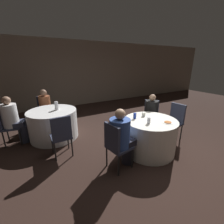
# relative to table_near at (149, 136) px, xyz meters

# --- Properties ---
(ground_plane) EXTENTS (16.00, 16.00, 0.00)m
(ground_plane) POSITION_rel_table_near_xyz_m (-0.04, 0.06, -0.37)
(ground_plane) COLOR black
(wall_back) EXTENTS (16.00, 0.06, 2.80)m
(wall_back) POSITION_rel_table_near_xyz_m (-0.04, 4.53, 1.03)
(wall_back) COLOR #7A6B5B
(wall_back) RESTS_ON ground_plane
(table_near) EXTENTS (1.12, 1.12, 0.74)m
(table_near) POSITION_rel_table_near_xyz_m (0.00, 0.00, 0.00)
(table_near) COLOR white
(table_near) RESTS_ON ground_plane
(table_far) EXTENTS (1.21, 1.21, 0.74)m
(table_far) POSITION_rel_table_near_xyz_m (-1.73, 1.71, 0.00)
(table_far) COLOR white
(table_far) RESTS_ON ground_plane
(chair_near_west) EXTENTS (0.47, 0.46, 0.92)m
(chair_near_west) POSITION_rel_table_near_xyz_m (-0.96, -0.17, 0.17)
(chair_near_west) COLOR #2D3347
(chair_near_west) RESTS_ON ground_plane
(chair_near_east) EXTENTS (0.45, 0.45, 0.92)m
(chair_near_east) POSITION_rel_table_near_xyz_m (0.97, 0.13, 0.17)
(chair_near_east) COLOR #2D3347
(chair_near_east) RESTS_ON ground_plane
(chair_near_northeast) EXTENTS (0.57, 0.57, 0.92)m
(chair_near_northeast) POSITION_rel_table_near_xyz_m (0.68, 0.70, 0.17)
(chair_near_northeast) COLOR #2D3347
(chair_near_northeast) RESTS_ON ground_plane
(chair_far_west) EXTENTS (0.46, 0.45, 0.92)m
(chair_far_west) POSITION_rel_table_near_xyz_m (-2.74, 1.86, 0.17)
(chair_far_west) COLOR #2D3347
(chair_far_west) RESTS_ON ground_plane
(chair_far_south) EXTENTS (0.40, 0.41, 0.92)m
(chair_far_south) POSITION_rel_table_near_xyz_m (-1.72, 0.70, 0.17)
(chair_far_south) COLOR #2D3347
(chair_far_south) RESTS_ON ground_plane
(chair_far_north) EXTENTS (0.43, 0.43, 0.92)m
(chair_far_north) POSITION_rel_table_near_xyz_m (-1.81, 2.73, 0.17)
(chair_far_north) COLOR #2D3347
(chair_far_north) RESTS_ON ground_plane
(person_blue_shirt) EXTENTS (0.52, 0.41, 1.16)m
(person_blue_shirt) POSITION_rel_table_near_xyz_m (-0.81, -0.14, 0.23)
(person_blue_shirt) COLOR black
(person_blue_shirt) RESTS_ON ground_plane
(person_white_shirt) EXTENTS (0.51, 0.38, 1.18)m
(person_white_shirt) POSITION_rel_table_near_xyz_m (-2.58, 1.84, 0.23)
(person_white_shirt) COLOR #33384C
(person_white_shirt) RESTS_ON ground_plane
(person_floral_shirt) EXTENTS (0.34, 0.50, 1.14)m
(person_floral_shirt) POSITION_rel_table_near_xyz_m (-1.79, 2.56, 0.20)
(person_floral_shirt) COLOR #282828
(person_floral_shirt) RESTS_ON ground_plane
(person_black_shirt) EXTENTS (0.46, 0.47, 1.12)m
(person_black_shirt) POSITION_rel_table_near_xyz_m (0.57, 0.58, 0.19)
(person_black_shirt) COLOR #282828
(person_black_shirt) RESTS_ON ground_plane
(pizza_plate_near) EXTENTS (0.23, 0.23, 0.02)m
(pizza_plate_near) POSITION_rel_table_near_xyz_m (0.19, -0.29, 0.38)
(pizza_plate_near) COLOR white
(pizza_plate_near) RESTS_ON table_near
(soda_can_silver) EXTENTS (0.07, 0.07, 0.12)m
(soda_can_silver) POSITION_rel_table_near_xyz_m (-0.17, -0.12, 0.43)
(soda_can_silver) COLOR silver
(soda_can_silver) RESTS_ON table_near
(soda_can_blue) EXTENTS (0.07, 0.07, 0.12)m
(soda_can_blue) POSITION_rel_table_near_xyz_m (-0.25, 0.23, 0.43)
(soda_can_blue) COLOR #1E38A5
(soda_can_blue) RESTS_ON table_near
(cup_near) EXTENTS (0.08, 0.08, 0.09)m
(cup_near) POSITION_rel_table_near_xyz_m (0.02, 0.25, 0.41)
(cup_near) COLOR silver
(cup_near) RESTS_ON table_near
(bottle_far) EXTENTS (0.09, 0.09, 0.21)m
(bottle_far) POSITION_rel_table_near_xyz_m (-1.61, 1.72, 0.48)
(bottle_far) COLOR white
(bottle_far) RESTS_ON table_far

